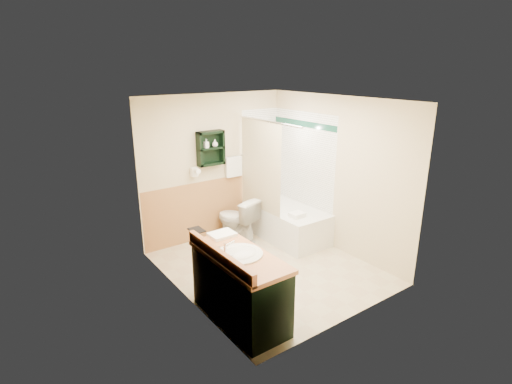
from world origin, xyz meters
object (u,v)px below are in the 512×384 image
(vanity, at_px, (240,287))
(vanity_book, at_px, (190,224))
(soap_bottle_a, at_px, (206,146))
(hair_dryer, at_px, (194,172))
(wall_shelf, at_px, (211,148))
(bathtub, at_px, (286,222))
(toilet, at_px, (237,220))
(soap_bottle_b, at_px, (215,144))

(vanity, height_order, vanity_book, vanity_book)
(vanity_book, xyz_separation_m, soap_bottle_a, (0.98, 1.31, 0.66))
(hair_dryer, bearing_deg, wall_shelf, -4.76)
(bathtub, bearing_deg, hair_dryer, 151.34)
(wall_shelf, height_order, bathtub, wall_shelf)
(hair_dryer, height_order, bathtub, hair_dryer)
(hair_dryer, bearing_deg, vanity_book, -119.56)
(toilet, relative_size, soap_bottle_a, 5.18)
(vanity, height_order, soap_bottle_b, soap_bottle_b)
(wall_shelf, bearing_deg, bathtub, -34.30)
(wall_shelf, bearing_deg, vanity_book, -128.87)
(bathtub, bearing_deg, vanity_book, -163.55)
(hair_dryer, height_order, soap_bottle_b, soap_bottle_b)
(hair_dryer, xyz_separation_m, vanity, (-0.59, -2.20, -0.79))
(wall_shelf, bearing_deg, soap_bottle_b, -3.80)
(vanity_book, relative_size, soap_bottle_b, 1.85)
(toilet, bearing_deg, vanity, 41.62)
(hair_dryer, distance_m, soap_bottle_b, 0.56)
(hair_dryer, distance_m, soap_bottle_a, 0.45)
(soap_bottle_b, bearing_deg, bathtub, -36.16)
(bathtub, relative_size, vanity_book, 6.84)
(bathtub, xyz_separation_m, toilet, (-0.76, 0.38, 0.10))
(vanity_book, bearing_deg, soap_bottle_b, 49.81)
(wall_shelf, height_order, vanity, wall_shelf)
(vanity, xyz_separation_m, soap_bottle_a, (0.81, 2.17, 1.19))
(toilet, xyz_separation_m, soap_bottle_a, (-0.35, 0.31, 1.23))
(toilet, distance_m, soap_bottle_b, 1.30)
(soap_bottle_b, bearing_deg, vanity, -114.13)
(vanity, bearing_deg, wall_shelf, 67.60)
(wall_shelf, xyz_separation_m, vanity, (-0.89, -2.17, -1.14))
(vanity, height_order, soap_bottle_a, soap_bottle_a)
(hair_dryer, xyz_separation_m, toilet, (0.56, -0.34, -0.83))
(toilet, xyz_separation_m, vanity_book, (-1.32, -1.00, 0.57))
(bathtub, distance_m, toilet, 0.86)
(hair_dryer, bearing_deg, soap_bottle_a, -7.83)
(soap_bottle_b, bearing_deg, wall_shelf, 176.20)
(vanity, bearing_deg, vanity_book, 100.90)
(toilet, distance_m, vanity_book, 1.75)
(soap_bottle_b, bearing_deg, hair_dryer, 175.43)
(bathtub, height_order, soap_bottle_b, soap_bottle_b)
(wall_shelf, bearing_deg, toilet, -50.24)
(bathtub, xyz_separation_m, soap_bottle_a, (-1.11, 0.69, 1.33))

